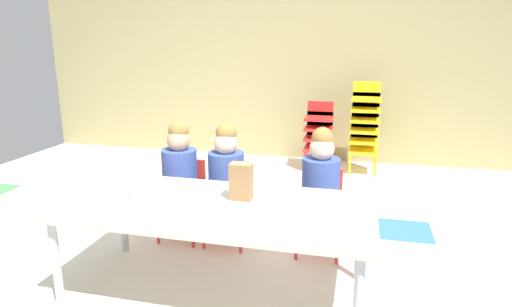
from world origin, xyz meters
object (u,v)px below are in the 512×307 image
Objects in this scene: kid_chair_yellow_stack at (365,123)px; paper_plate_near_edge at (137,194)px; paper_plate_center_table at (261,208)px; seated_child_middle_seat at (227,173)px; seated_child_near_camera at (180,170)px; donut_powdered_on_plate at (137,191)px; kid_chair_red_stack at (319,131)px; craft_table at (216,211)px; paper_bag_brown at (241,181)px; seated_child_far_right at (321,180)px.

kid_chair_yellow_stack reaches higher than paper_plate_near_edge.
seated_child_middle_seat is at bearing 121.85° from paper_plate_center_table.
seated_child_near_camera is 8.22× the size of donut_powdered_on_plate.
kid_chair_red_stack is 0.53m from kid_chair_yellow_stack.
kid_chair_yellow_stack is at bearing 73.27° from craft_table.
kid_chair_red_stack is at bearing 83.45° from craft_table.
kid_chair_yellow_stack is (0.97, 2.14, 0.02)m from seated_child_middle_seat.
craft_table is at bearing -78.09° from seated_child_middle_seat.
craft_table is at bearing -3.40° from donut_powdered_on_plate.
paper_bag_brown is (0.12, 0.12, 0.15)m from craft_table.
kid_chair_yellow_stack is at bearing 58.01° from seated_child_near_camera.
seated_child_far_right is (0.54, 0.65, 0.03)m from craft_table.
paper_bag_brown is at bearing 43.17° from craft_table.
paper_plate_near_edge is (-0.38, -0.61, 0.02)m from seated_child_middle_seat.
paper_plate_center_table is (0.41, -0.65, 0.02)m from seated_child_middle_seat.
paper_plate_center_table is (0.15, -0.12, -0.11)m from paper_bag_brown.
kid_chair_yellow_stack is 2.85m from paper_plate_center_table.
paper_plate_near_edge is (-0.64, -0.09, -0.11)m from paper_bag_brown.
kid_chair_red_stack is at bearing 96.00° from seated_child_far_right.
donut_powdered_on_plate is at bearing -121.67° from seated_child_middle_seat.
paper_bag_brown is 1.22× the size of paper_plate_center_table.
donut_powdered_on_plate reaches higher than paper_plate_near_edge.
kid_chair_red_stack is 0.77× the size of kid_chair_yellow_stack.
seated_child_near_camera is 1.00× the size of seated_child_far_right.
seated_child_middle_seat is at bearing -102.03° from kid_chair_red_stack.
kid_chair_yellow_stack reaches higher than seated_child_near_camera.
kid_chair_red_stack is at bearing 69.05° from seated_child_near_camera.
paper_bag_brown is at bearing -104.97° from kid_chair_yellow_stack.
seated_child_middle_seat reaches higher than paper_plate_center_table.
paper_plate_center_table reaches higher than craft_table.
seated_child_far_right is 1.23m from donut_powdered_on_plate.
seated_child_far_right is 2.15m from kid_chair_red_stack.
paper_plate_center_table is at bearing -40.36° from seated_child_near_camera.
seated_child_near_camera is at bearing 180.00° from seated_child_middle_seat.
seated_child_near_camera is 4.17× the size of paper_bag_brown.
paper_plate_center_table is (-0.05, -2.79, 0.12)m from kid_chair_red_stack.
seated_child_middle_seat is at bearing 58.33° from paper_plate_near_edge.
paper_bag_brown is 0.65m from paper_plate_near_edge.
craft_table is 2.80m from kid_chair_red_stack.
seated_child_middle_seat is 0.72m from donut_powdered_on_plate.
seated_child_far_right is at bearing 30.11° from donut_powdered_on_plate.
paper_plate_center_table is (-0.27, -0.65, 0.02)m from seated_child_far_right.
seated_child_near_camera and seated_child_middle_seat have the same top height.
seated_child_middle_seat is at bearing 101.91° from craft_table.
paper_bag_brown is (-0.42, -0.53, 0.13)m from seated_child_far_right.
paper_bag_brown is 0.22m from paper_plate_center_table.
donut_powdered_on_plate is at bearing 0.00° from paper_plate_near_edge.
donut_powdered_on_plate is (-0.64, -0.09, -0.08)m from paper_bag_brown.
kid_chair_yellow_stack is at bearing 75.03° from paper_bag_brown.
seated_child_middle_seat is 0.60m from paper_bag_brown.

